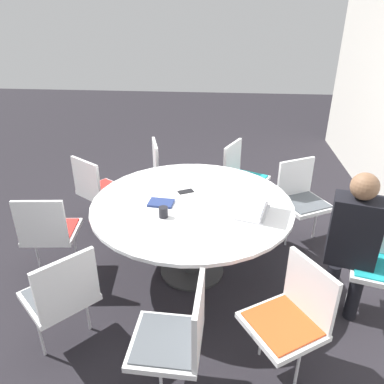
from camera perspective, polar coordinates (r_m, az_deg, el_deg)
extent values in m
plane|color=black|center=(3.64, 0.00, -11.85)|extent=(16.00, 16.00, 0.00)
cylinder|color=#333333|center=(3.63, 0.00, -11.73)|extent=(0.59, 0.59, 0.02)
cylinder|color=#333333|center=(3.42, 0.00, -7.09)|extent=(0.16, 0.16, 0.69)
cylinder|color=white|center=(3.24, 0.00, -1.82)|extent=(1.74, 1.74, 0.03)
cube|color=silver|center=(3.27, 26.78, -10.50)|extent=(0.52, 0.54, 0.04)
cube|color=teal|center=(3.26, 26.87, -10.13)|extent=(0.46, 0.47, 0.01)
cylinder|color=silver|center=(3.38, 22.89, -13.24)|extent=(0.02, 0.02, 0.42)
cube|color=silver|center=(3.97, 16.78, -1.84)|extent=(0.58, 0.59, 0.04)
cube|color=#4C5156|center=(3.96, 16.83, -1.51)|extent=(0.51, 0.52, 0.01)
cube|color=silver|center=(4.01, 15.47, 2.14)|extent=(0.23, 0.38, 0.40)
cylinder|color=silver|center=(4.19, 18.28, -4.13)|extent=(0.02, 0.02, 0.42)
cylinder|color=silver|center=(3.98, 14.32, -5.28)|extent=(0.02, 0.02, 0.42)
cube|color=silver|center=(4.37, 8.35, 1.76)|extent=(0.58, 0.57, 0.04)
cube|color=teal|center=(4.36, 8.37, 2.07)|extent=(0.51, 0.50, 0.01)
cube|color=silver|center=(4.35, 6.17, 4.94)|extent=(0.39, 0.21, 0.40)
cylinder|color=silver|center=(4.62, 9.03, -0.04)|extent=(0.02, 0.02, 0.42)
cylinder|color=silver|center=(4.32, 7.21, -1.90)|extent=(0.02, 0.02, 0.42)
cube|color=silver|center=(4.47, -2.96, 2.59)|extent=(0.54, 0.52, 0.04)
cube|color=#E04C1E|center=(4.46, -2.96, 2.90)|extent=(0.47, 0.46, 0.01)
cube|color=silver|center=(4.36, -5.57, 5.03)|extent=(0.41, 0.14, 0.40)
cylinder|color=silver|center=(4.73, -3.19, 0.91)|extent=(0.02, 0.02, 0.42)
cylinder|color=silver|center=(4.41, -2.56, -1.10)|extent=(0.02, 0.02, 0.42)
cube|color=silver|center=(4.18, -13.30, 0.11)|extent=(0.60, 0.60, 0.04)
cube|color=red|center=(4.17, -13.34, 0.43)|extent=(0.52, 0.53, 0.01)
cube|color=silver|center=(3.99, -15.81, 1.96)|extent=(0.26, 0.36, 0.40)
cylinder|color=silver|center=(4.42, -14.44, -1.91)|extent=(0.02, 0.02, 0.42)
cylinder|color=silver|center=(4.16, -11.43, -3.45)|extent=(0.02, 0.02, 0.42)
cube|color=silver|center=(3.59, -20.48, -5.74)|extent=(0.46, 0.48, 0.04)
cube|color=red|center=(3.57, -20.55, -5.39)|extent=(0.41, 0.42, 0.01)
cube|color=silver|center=(3.32, -22.09, -4.32)|extent=(0.07, 0.42, 0.40)
cylinder|color=silver|center=(3.77, -22.53, -8.64)|extent=(0.02, 0.02, 0.42)
cylinder|color=silver|center=(3.66, -17.21, -8.88)|extent=(0.02, 0.02, 0.42)
cube|color=silver|center=(2.87, -19.56, -14.69)|extent=(0.61, 0.61, 0.04)
cube|color=#4C5156|center=(2.85, -19.65, -14.29)|extent=(0.54, 0.53, 0.01)
cube|color=silver|center=(2.59, -18.51, -13.33)|extent=(0.33, 0.31, 0.40)
cylinder|color=silver|center=(2.99, -22.16, -19.32)|extent=(0.02, 0.02, 0.42)
cylinder|color=silver|center=(3.07, -15.71, -16.68)|extent=(0.02, 0.02, 0.42)
cube|color=silver|center=(2.43, -3.96, -21.93)|extent=(0.46, 0.44, 0.04)
cube|color=#4C5156|center=(2.42, -3.98, -21.53)|extent=(0.40, 0.38, 0.01)
cube|color=silver|center=(2.25, 1.00, -18.75)|extent=(0.42, 0.05, 0.40)
cylinder|color=silver|center=(2.73, -3.04, -22.33)|extent=(0.02, 0.02, 0.42)
cube|color=silver|center=(2.58, 13.51, -19.29)|extent=(0.60, 0.59, 0.04)
cube|color=#E04C1E|center=(2.56, 13.58, -18.89)|extent=(0.52, 0.52, 0.01)
cube|color=silver|center=(2.54, 17.55, -14.04)|extent=(0.37, 0.25, 0.40)
cylinder|color=silver|center=(2.67, 15.62, -25.08)|extent=(0.02, 0.02, 0.42)
cylinder|color=silver|center=(2.84, 10.54, -20.35)|extent=(0.02, 0.02, 0.42)
cylinder|color=black|center=(3.30, 23.49, -14.11)|extent=(0.10, 0.10, 0.46)
cylinder|color=black|center=(3.28, 20.31, -13.67)|extent=(0.10, 0.10, 0.46)
cube|color=black|center=(3.09, 23.52, -5.49)|extent=(0.31, 0.41, 0.55)
sphere|color=brown|center=(2.92, 24.85, 0.78)|extent=(0.20, 0.20, 0.20)
cube|color=silver|center=(3.10, 9.23, -3.07)|extent=(0.38, 0.31, 0.02)
cube|color=silver|center=(3.04, 11.38, -1.64)|extent=(0.33, 0.14, 0.20)
cube|color=black|center=(3.04, 11.27, -1.62)|extent=(0.30, 0.12, 0.17)
cube|color=navy|center=(3.21, -4.75, -1.67)|extent=(0.17, 0.22, 0.02)
cylinder|color=black|center=(3.00, -4.39, -3.08)|extent=(0.07, 0.07, 0.09)
cube|color=black|center=(3.41, -0.97, 0.08)|extent=(0.13, 0.16, 0.01)
cube|color=#661E56|center=(4.68, 4.36, -0.38)|extent=(0.36, 0.16, 0.28)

